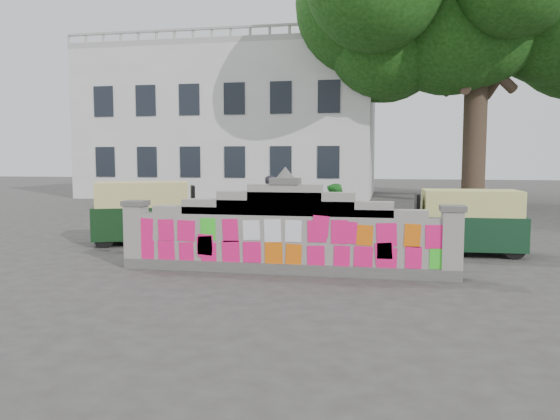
{
  "coord_description": "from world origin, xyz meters",
  "views": [
    {
      "loc": [
        1.87,
        -10.02,
        2.15
      ],
      "look_at": [
        -0.3,
        1.0,
        1.1
      ],
      "focal_mm": 35.0,
      "sensor_mm": 36.0,
      "label": 1
    }
  ],
  "objects": [
    {
      "name": "ground",
      "position": [
        0.0,
        0.0,
        0.0
      ],
      "size": [
        100.0,
        100.0,
        0.0
      ],
      "primitive_type": "plane",
      "color": "#383533",
      "rests_on": "ground"
    },
    {
      "name": "parapet_wall",
      "position": [
        -0.0,
        -0.01,
        0.75
      ],
      "size": [
        6.48,
        0.44,
        2.01
      ],
      "color": "#4C4C49",
      "rests_on": "ground"
    },
    {
      "name": "building",
      "position": [
        -7.0,
        21.98,
        4.01
      ],
      "size": [
        16.0,
        10.0,
        8.9
      ],
      "color": "silver",
      "rests_on": "ground"
    },
    {
      "name": "shade_tree",
      "position": [
        6.0,
        18.0,
        8.94
      ],
      "size": [
        12.0,
        10.0,
        12.0
      ],
      "color": "#38281E",
      "rests_on": "ground"
    },
    {
      "name": "cyclist_bike",
      "position": [
        -0.7,
        2.15,
        0.45
      ],
      "size": [
        1.81,
        1.07,
        0.9
      ],
      "primitive_type": "imported",
      "rotation": [
        0.0,
        0.0,
        1.28
      ],
      "color": "black",
      "rests_on": "ground"
    },
    {
      "name": "cyclist_rider",
      "position": [
        -0.7,
        2.15,
        0.76
      ],
      "size": [
        0.51,
        0.64,
        1.52
      ],
      "primitive_type": "imported",
      "rotation": [
        0.0,
        0.0,
        1.28
      ],
      "color": "black",
      "rests_on": "ground"
    },
    {
      "name": "pedestrian",
      "position": [
        0.71,
        2.09,
        0.81
      ],
      "size": [
        0.62,
        0.79,
        1.61
      ],
      "primitive_type": "imported",
      "rotation": [
        0.0,
        0.0,
        -1.58
      ],
      "color": "green",
      "rests_on": "ground"
    },
    {
      "name": "rickshaw_left",
      "position": [
        -4.17,
        2.93,
        0.81
      ],
      "size": [
        2.91,
        2.17,
        1.57
      ],
      "rotation": [
        0.0,
        0.0,
        0.41
      ],
      "color": "black",
      "rests_on": "ground"
    },
    {
      "name": "rickshaw_right",
      "position": [
        3.66,
        2.8,
        0.76
      ],
      "size": [
        2.65,
        1.29,
        1.46
      ],
      "rotation": [
        0.0,
        0.0,
        3.17
      ],
      "color": "#11331D",
      "rests_on": "ground"
    }
  ]
}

